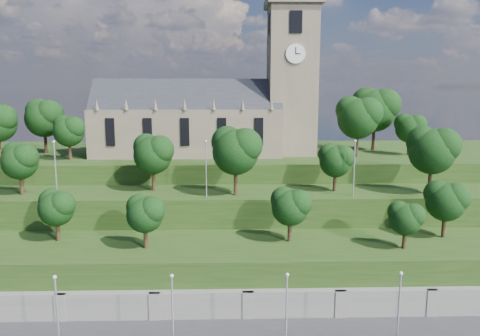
{
  "coord_description": "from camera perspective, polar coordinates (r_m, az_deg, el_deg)",
  "views": [
    {
      "loc": [
        2.87,
        -35.77,
        26.63
      ],
      "look_at": [
        4.65,
        30.0,
        15.23
      ],
      "focal_mm": 35.0,
      "sensor_mm": 36.0,
      "label": 1
    }
  ],
  "objects": [
    {
      "name": "retaining_wall",
      "position": [
        53.57,
        -4.66,
        -16.98
      ],
      "size": [
        160.0,
        2.1,
        5.0
      ],
      "color": "slate",
      "rests_on": "ground"
    },
    {
      "name": "embankment_lower",
      "position": [
        58.41,
        -4.36,
        -13.0
      ],
      "size": [
        160.0,
        12.0,
        8.0
      ],
      "primitive_type": "cube",
      "color": "#203913",
      "rests_on": "ground"
    },
    {
      "name": "embankment_upper",
      "position": [
        68.04,
        -3.93,
        -7.85
      ],
      "size": [
        160.0,
        10.0,
        12.0
      ],
      "primitive_type": "cube",
      "color": "#203913",
      "rests_on": "ground"
    },
    {
      "name": "hilltop",
      "position": [
        87.92,
        -3.39,
        -2.76
      ],
      "size": [
        160.0,
        32.0,
        15.0
      ],
      "primitive_type": "cube",
      "color": "#203913",
      "rests_on": "ground"
    },
    {
      "name": "church",
      "position": [
        81.88,
        -3.03,
        6.94
      ],
      "size": [
        38.6,
        12.35,
        27.6
      ],
      "color": "#6C5E4B",
      "rests_on": "hilltop"
    },
    {
      "name": "trees_lower",
      "position": [
        56.01,
        -0.23,
        -4.9
      ],
      "size": [
        66.61,
        8.28,
        7.18
      ],
      "color": "#301E12",
      "rests_on": "embankment_lower"
    },
    {
      "name": "trees_upper",
      "position": [
        64.42,
        2.32,
        2.0
      ],
      "size": [
        62.64,
        8.9,
        9.45
      ],
      "color": "#301E12",
      "rests_on": "embankment_upper"
    },
    {
      "name": "trees_hilltop",
      "position": [
        81.51,
        -0.09,
        6.41
      ],
      "size": [
        75.19,
        16.32,
        11.65
      ],
      "color": "#301E12",
      "rests_on": "hilltop"
    },
    {
      "name": "lamp_posts_promenade",
      "position": [
        43.29,
        -8.21,
        -17.25
      ],
      "size": [
        60.36,
        0.36,
        8.74
      ],
      "color": "#B2B2B7",
      "rests_on": "promenade"
    },
    {
      "name": "lamp_posts_upper",
      "position": [
        62.66,
        -4.16,
        0.47
      ],
      "size": [
        40.36,
        0.36,
        7.73
      ],
      "color": "#B2B2B7",
      "rests_on": "embankment_upper"
    }
  ]
}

